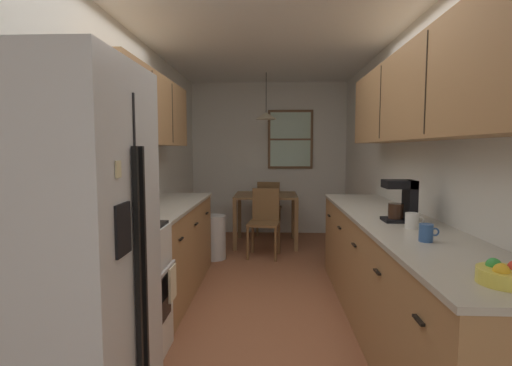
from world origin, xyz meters
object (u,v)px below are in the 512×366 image
(stove_range, at_px, (114,294))
(mug_spare, at_px, (412,221))
(microwave_over_range, at_px, (91,122))
(mug_by_coffeemaker, at_px, (426,233))
(storage_canister, at_px, (143,202))
(dining_chair_far, at_px, (269,205))
(refrigerator, at_px, (61,260))
(fruit_bowl, at_px, (504,274))
(dining_chair_near, at_px, (265,219))
(coffee_maker, at_px, (403,200))
(table_serving_bowl, at_px, (261,192))
(trash_bin, at_px, (214,237))
(dining_table, at_px, (266,202))

(stove_range, xyz_separation_m, mug_spare, (2.00, 0.17, 0.48))
(microwave_over_range, xyz_separation_m, mug_by_coffeemaker, (2.06, -0.21, -0.66))
(stove_range, xyz_separation_m, mug_by_coffeemaker, (1.94, -0.21, 0.48))
(storage_canister, distance_m, mug_by_coffeemaker, 2.13)
(mug_spare, bearing_deg, stove_range, -175.18)
(dining_chair_far, distance_m, storage_canister, 3.44)
(refrigerator, relative_size, fruit_bowl, 8.90)
(refrigerator, xyz_separation_m, stove_range, (-0.06, 0.71, -0.45))
(refrigerator, height_order, fruit_bowl, refrigerator)
(refrigerator, relative_size, microwave_over_range, 3.24)
(microwave_over_range, bearing_deg, stove_range, -0.03)
(dining_chair_near, xyz_separation_m, coffee_maker, (1.06, -2.24, 0.56))
(refrigerator, xyz_separation_m, storage_canister, (-0.06, 1.36, 0.08))
(mug_by_coffeemaker, bearing_deg, dining_chair_near, 109.11)
(dining_chair_far, relative_size, storage_canister, 4.57)
(refrigerator, xyz_separation_m, fruit_bowl, (1.92, -0.20, 0.02))
(dining_chair_near, xyz_separation_m, mug_spare, (1.05, -2.49, 0.45))
(refrigerator, relative_size, mug_by_coffeemaker, 15.91)
(mug_by_coffeemaker, distance_m, fruit_bowl, 0.70)
(mug_by_coffeemaker, distance_m, table_serving_bowl, 3.71)
(mug_by_coffeemaker, bearing_deg, trash_bin, 121.66)
(mug_by_coffeemaker, bearing_deg, table_serving_bowl, 106.61)
(storage_canister, relative_size, table_serving_bowl, 0.95)
(trash_bin, height_order, coffee_maker, coffee_maker)
(storage_canister, relative_size, fruit_bowl, 0.96)
(dining_table, relative_size, table_serving_bowl, 4.47)
(microwave_over_range, bearing_deg, dining_chair_far, 74.03)
(trash_bin, xyz_separation_m, storage_canister, (-0.30, -1.82, 0.71))
(dining_chair_near, height_order, trash_bin, dining_chair_near)
(microwave_over_range, bearing_deg, mug_by_coffeemaker, -5.77)
(dining_chair_near, height_order, mug_by_coffeemaker, mug_by_coffeemaker)
(trash_bin, distance_m, mug_spare, 2.94)
(mug_by_coffeemaker, bearing_deg, dining_chair_far, 102.92)
(storage_canister, relative_size, mug_spare, 1.58)
(microwave_over_range, relative_size, table_serving_bowl, 2.74)
(stove_range, distance_m, microwave_over_range, 1.14)
(mug_by_coffeemaker, bearing_deg, storage_canister, 156.30)
(microwave_over_range, height_order, dining_chair_far, microwave_over_range)
(trash_bin, bearing_deg, refrigerator, -94.25)
(mug_by_coffeemaker, height_order, fruit_bowl, mug_by_coffeemaker)
(stove_range, distance_m, dining_table, 3.42)
(dining_table, relative_size, mug_spare, 7.39)
(refrigerator, bearing_deg, coffee_maker, 29.87)
(stove_range, height_order, fruit_bowl, stove_range)
(refrigerator, height_order, dining_chair_far, refrigerator)
(microwave_over_range, xyz_separation_m, mug_spare, (2.11, 0.17, -0.66))
(dining_chair_near, relative_size, dining_chair_far, 1.00)
(dining_chair_near, relative_size, coffee_maker, 2.92)
(dining_chair_far, xyz_separation_m, table_serving_bowl, (-0.12, -0.56, 0.29))
(microwave_over_range, bearing_deg, refrigerator, -76.37)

